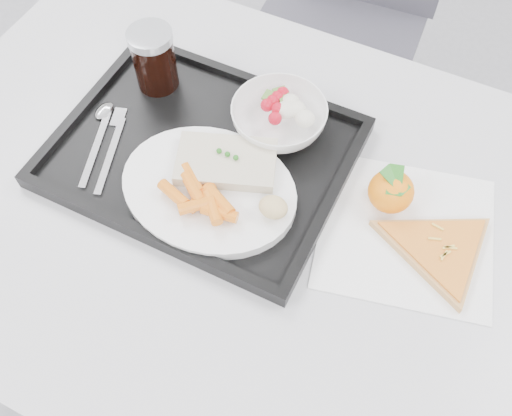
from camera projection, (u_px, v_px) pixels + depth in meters
table at (262, 231)px, 0.92m from camera, size 1.20×0.80×0.75m
chair at (346, 0)px, 1.43m from camera, size 0.45×0.45×0.93m
tray at (202, 154)px, 0.90m from camera, size 0.45×0.35×0.03m
dinner_plate at (209, 189)px, 0.85m from camera, size 0.27×0.27×0.02m
fish_fillet at (226, 162)px, 0.85m from camera, size 0.17×0.14×0.03m
bread_roll at (273, 207)px, 0.80m from camera, size 0.05×0.04×0.03m
salad_bowl at (279, 118)px, 0.90m from camera, size 0.15×0.15×0.05m
cola_glass at (154, 58)px, 0.93m from camera, size 0.07×0.07×0.11m
cutlery at (105, 135)px, 0.91m from camera, size 0.11×0.17×0.01m
napkin at (406, 232)px, 0.84m from camera, size 0.30×0.29×0.00m
tangerine at (391, 191)px, 0.83m from camera, size 0.08×0.08×0.07m
pizza_slice at (439, 249)px, 0.81m from camera, size 0.21×0.21×0.02m
carrot_pile at (201, 198)px, 0.81m from camera, size 0.13×0.09×0.03m
salad_contents at (287, 108)px, 0.90m from camera, size 0.09×0.08×0.03m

